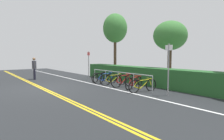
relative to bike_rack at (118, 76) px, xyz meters
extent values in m
cube|color=#232628|center=(-2.00, -3.92, -0.66)|extent=(32.41, 10.83, 0.05)
cube|color=gold|center=(-2.00, -4.00, -0.63)|extent=(29.17, 0.10, 0.00)
cube|color=gold|center=(-2.00, -3.84, -0.63)|extent=(29.17, 0.10, 0.00)
cube|color=white|center=(-2.00, -0.82, -0.63)|extent=(29.17, 0.12, 0.00)
cylinder|color=#9EA0A5|center=(-2.68, 0.00, -0.21)|extent=(0.05, 0.05, 0.85)
cylinder|color=#9EA0A5|center=(-1.34, 0.00, -0.21)|extent=(0.05, 0.05, 0.85)
cylinder|color=#9EA0A5|center=(0.00, 0.00, -0.21)|extent=(0.05, 0.05, 0.85)
cylinder|color=#9EA0A5|center=(1.34, 0.00, -0.21)|extent=(0.05, 0.05, 0.85)
cylinder|color=#9EA0A5|center=(2.68, 0.00, -0.21)|extent=(0.05, 0.05, 0.85)
cylinder|color=#9EA0A5|center=(0.00, 0.00, 0.21)|extent=(5.37, 0.04, 0.04)
torus|color=black|center=(-2.33, 0.55, -0.32)|extent=(0.25, 0.68, 0.69)
torus|color=black|center=(-2.06, -0.36, -0.32)|extent=(0.25, 0.68, 0.69)
cylinder|color=black|center=(-2.23, 0.21, -0.24)|extent=(0.19, 0.54, 0.47)
cylinder|color=black|center=(-2.21, 0.15, -0.03)|extent=(0.22, 0.63, 0.07)
cylinder|color=black|center=(-2.14, -0.10, -0.25)|extent=(0.08, 0.16, 0.42)
cylinder|color=black|center=(-2.11, -0.20, -0.39)|extent=(0.13, 0.34, 0.18)
cylinder|color=black|center=(-2.09, -0.26, -0.18)|extent=(0.10, 0.24, 0.29)
cylinder|color=black|center=(-2.32, 0.51, -0.17)|extent=(0.07, 0.13, 0.31)
cube|color=black|center=(-2.12, -0.16, -0.02)|extent=(0.13, 0.21, 0.05)
cylinder|color=black|center=(-2.30, 0.46, 0.03)|extent=(0.45, 0.16, 0.03)
torus|color=black|center=(-1.14, 0.37, -0.28)|extent=(0.21, 0.75, 0.75)
torus|color=black|center=(-1.33, -0.57, -0.28)|extent=(0.21, 0.75, 0.75)
cylinder|color=#1947B7|center=(-1.21, 0.02, -0.20)|extent=(0.15, 0.55, 0.51)
cylinder|color=#1947B7|center=(-1.22, -0.04, 0.03)|extent=(0.17, 0.65, 0.07)
cylinder|color=#1947B7|center=(-1.27, -0.30, -0.21)|extent=(0.07, 0.16, 0.46)
cylinder|color=#1947B7|center=(-1.29, -0.40, -0.36)|extent=(0.11, 0.35, 0.19)
cylinder|color=#1947B7|center=(-1.31, -0.47, -0.14)|extent=(0.08, 0.24, 0.32)
cylinder|color=#1947B7|center=(-1.15, 0.32, -0.12)|extent=(0.06, 0.13, 0.34)
cube|color=black|center=(-1.29, -0.36, 0.04)|extent=(0.12, 0.21, 0.05)
cylinder|color=#1947B7|center=(-1.16, 0.27, 0.10)|extent=(0.46, 0.12, 0.03)
torus|color=black|center=(-0.29, 0.49, -0.30)|extent=(0.28, 0.69, 0.71)
torus|color=black|center=(-0.63, -0.51, -0.30)|extent=(0.28, 0.69, 0.71)
cylinder|color=yellow|center=(-0.42, 0.12, -0.22)|extent=(0.23, 0.58, 0.49)
cylinder|color=yellow|center=(-0.44, 0.05, -0.01)|extent=(0.26, 0.69, 0.07)
cylinder|color=yellow|center=(-0.53, -0.22, -0.24)|extent=(0.09, 0.17, 0.44)
cylinder|color=yellow|center=(-0.57, -0.33, -0.38)|extent=(0.16, 0.37, 0.18)
cylinder|color=yellow|center=(-0.59, -0.40, -0.16)|extent=(0.12, 0.26, 0.30)
cylinder|color=yellow|center=(-0.31, 0.44, -0.15)|extent=(0.08, 0.14, 0.32)
cube|color=black|center=(-0.56, -0.29, 0.01)|extent=(0.14, 0.22, 0.05)
cylinder|color=yellow|center=(-0.33, 0.39, 0.06)|extent=(0.44, 0.17, 0.03)
torus|color=black|center=(0.44, 0.54, -0.28)|extent=(0.11, 0.76, 0.76)
torus|color=black|center=(0.37, -0.43, -0.28)|extent=(0.11, 0.76, 0.76)
cylinder|color=red|center=(0.42, 0.18, -0.19)|extent=(0.08, 0.56, 0.52)
cylinder|color=red|center=(0.41, 0.12, 0.04)|extent=(0.09, 0.66, 0.07)
cylinder|color=red|center=(0.39, -0.15, -0.21)|extent=(0.05, 0.16, 0.47)
cylinder|color=red|center=(0.38, -0.26, -0.36)|extent=(0.06, 0.36, 0.19)
cylinder|color=red|center=(0.38, -0.32, -0.13)|extent=(0.05, 0.25, 0.32)
cylinder|color=red|center=(0.44, 0.49, -0.11)|extent=(0.05, 0.13, 0.35)
cube|color=black|center=(0.39, -0.21, 0.05)|extent=(0.09, 0.21, 0.05)
cylinder|color=red|center=(0.44, 0.44, 0.11)|extent=(0.46, 0.06, 0.03)
torus|color=black|center=(1.14, 0.58, -0.31)|extent=(0.23, 0.70, 0.71)
torus|color=black|center=(1.38, -0.36, -0.31)|extent=(0.23, 0.70, 0.71)
cylinder|color=red|center=(1.23, 0.22, -0.22)|extent=(0.17, 0.55, 0.48)
cylinder|color=red|center=(1.25, 0.16, -0.01)|extent=(0.20, 0.65, 0.07)
cylinder|color=red|center=(1.31, -0.09, -0.24)|extent=(0.07, 0.16, 0.43)
cylinder|color=red|center=(1.34, -0.20, -0.38)|extent=(0.12, 0.35, 0.18)
cylinder|color=red|center=(1.35, -0.26, -0.17)|extent=(0.09, 0.24, 0.30)
cylinder|color=red|center=(1.15, 0.53, -0.15)|extent=(0.07, 0.14, 0.32)
cube|color=black|center=(1.33, -0.16, 0.00)|extent=(0.13, 0.21, 0.05)
cylinder|color=red|center=(1.17, 0.48, 0.05)|extent=(0.45, 0.14, 0.03)
torus|color=black|center=(2.22, 0.42, -0.32)|extent=(0.14, 0.68, 0.68)
torus|color=black|center=(2.08, -0.66, -0.32)|extent=(0.14, 0.68, 0.68)
cylinder|color=yellow|center=(2.17, 0.02, -0.24)|extent=(0.12, 0.62, 0.46)
cylinder|color=yellow|center=(2.16, -0.05, -0.04)|extent=(0.13, 0.74, 0.07)
cylinder|color=yellow|center=(2.12, -0.35, -0.26)|extent=(0.06, 0.18, 0.42)
cylinder|color=yellow|center=(2.10, -0.47, -0.39)|extent=(0.09, 0.39, 0.17)
cylinder|color=yellow|center=(2.10, -0.54, -0.19)|extent=(0.07, 0.27, 0.29)
cylinder|color=yellow|center=(2.22, 0.37, -0.17)|extent=(0.05, 0.15, 0.31)
cube|color=black|center=(2.11, -0.42, -0.03)|extent=(0.11, 0.21, 0.05)
cylinder|color=yellow|center=(2.21, 0.31, 0.02)|extent=(0.46, 0.09, 0.03)
cylinder|color=#1E1E2D|center=(-6.14, -3.23, -0.21)|extent=(0.14, 0.14, 0.84)
cylinder|color=#1E1E2D|center=(-6.41, -3.19, -0.21)|extent=(0.14, 0.14, 0.84)
cylinder|color=#3F3F47|center=(-6.28, -3.21, 0.50)|extent=(0.32, 0.32, 0.59)
sphere|color=#8C6647|center=(-6.28, -3.21, 0.94)|extent=(0.23, 0.23, 0.23)
cylinder|color=#3F3F47|center=(-6.08, -3.24, 0.48)|extent=(0.09, 0.09, 0.55)
cylinder|color=#3F3F47|center=(-6.47, -3.18, 0.48)|extent=(0.09, 0.09, 0.55)
cylinder|color=gray|center=(-3.53, -0.02, 0.44)|extent=(0.06, 0.06, 2.14)
cube|color=red|center=(-3.53, -0.02, 1.33)|extent=(0.36, 0.08, 0.24)
cylinder|color=gray|center=(3.53, 0.09, 0.55)|extent=(0.06, 0.06, 2.37)
cube|color=white|center=(3.53, 0.09, 1.56)|extent=(0.36, 0.04, 0.24)
cube|color=#235626|center=(1.50, 1.89, -0.09)|extent=(14.37, 1.08, 1.08)
cylinder|color=#473323|center=(-3.94, 2.81, 0.89)|extent=(0.24, 0.24, 3.04)
ellipsoid|color=#387533|center=(-3.94, 2.81, 3.50)|extent=(2.05, 2.05, 2.43)
cylinder|color=#473323|center=(1.20, 3.34, 0.50)|extent=(0.26, 0.26, 2.27)
ellipsoid|color=#387533|center=(1.20, 3.34, 2.49)|extent=(2.16, 2.16, 1.89)
camera|label=1|loc=(8.80, -7.05, 1.22)|focal=30.19mm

